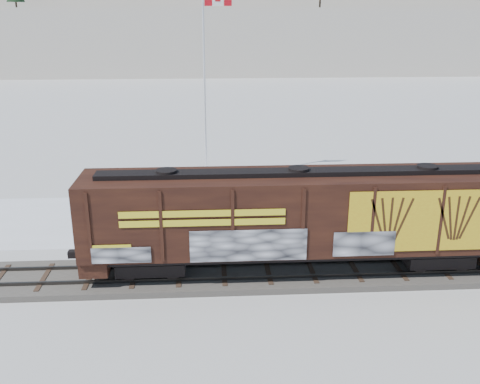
{
  "coord_description": "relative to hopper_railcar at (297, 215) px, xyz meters",
  "views": [
    {
      "loc": [
        -0.56,
        -21.75,
        11.54
      ],
      "look_at": [
        0.9,
        3.0,
        3.09
      ],
      "focal_mm": 40.0,
      "sensor_mm": 36.0,
      "label": 1
    }
  ],
  "objects": [
    {
      "name": "car_dark",
      "position": [
        3.71,
        5.67,
        -2.29
      ],
      "size": [
        4.86,
        2.24,
        1.38
      ],
      "primitive_type": "imported",
      "rotation": [
        0.0,
        0.0,
        1.5
      ],
      "color": "black",
      "rests_on": "parking_strip"
    },
    {
      "name": "car_white",
      "position": [
        1.12,
        6.71,
        -2.23
      ],
      "size": [
        4.72,
        2.21,
        1.5
      ],
      "primitive_type": "imported",
      "rotation": [
        0.0,
        0.0,
        1.43
      ],
      "color": "silver",
      "rests_on": "parking_strip"
    },
    {
      "name": "flagpole",
      "position": [
        -3.94,
        14.45,
        1.91
      ],
      "size": [
        2.3,
        0.9,
        12.99
      ],
      "color": "silver",
      "rests_on": "ground"
    },
    {
      "name": "rail_track",
      "position": [
        -3.25,
        0.01,
        -2.86
      ],
      "size": [
        50.0,
        3.4,
        0.43
      ],
      "color": "#59544C",
      "rests_on": "ground"
    },
    {
      "name": "hillside",
      "position": [
        -3.3,
        139.8,
        11.37
      ],
      "size": [
        360.0,
        110.0,
        93.0
      ],
      "color": "white",
      "rests_on": "ground"
    },
    {
      "name": "car_silver",
      "position": [
        -8.46,
        7.65,
        -2.19
      ],
      "size": [
        4.97,
        3.44,
        1.57
      ],
      "primitive_type": "imported",
      "rotation": [
        0.0,
        0.0,
        1.95
      ],
      "color": "#9EA0A5",
      "rests_on": "parking_strip"
    },
    {
      "name": "ground",
      "position": [
        -3.25,
        0.01,
        -3.01
      ],
      "size": [
        500.0,
        500.0,
        0.0
      ],
      "primitive_type": "plane",
      "color": "white",
      "rests_on": "ground"
    },
    {
      "name": "hopper_railcar",
      "position": [
        0.0,
        0.0,
        0.0
      ],
      "size": [
        18.77,
        3.06,
        4.63
      ],
      "color": "black",
      "rests_on": "rail_track"
    },
    {
      "name": "parking_strip",
      "position": [
        -3.25,
        7.51,
        -2.99
      ],
      "size": [
        40.0,
        8.0,
        0.03
      ],
      "primitive_type": "cube",
      "color": "white",
      "rests_on": "ground"
    }
  ]
}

